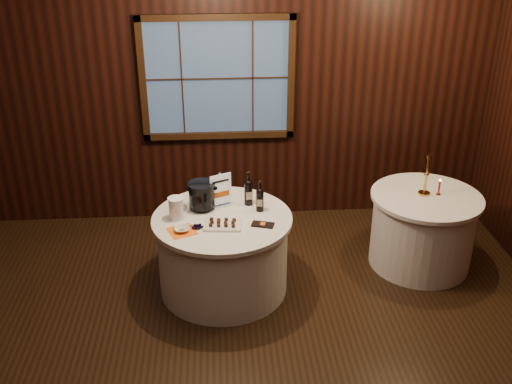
{
  "coord_description": "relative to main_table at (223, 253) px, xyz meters",
  "views": [
    {
      "loc": [
        -0.02,
        -3.77,
        3.37
      ],
      "look_at": [
        0.3,
        0.9,
        1.06
      ],
      "focal_mm": 42.0,
      "sensor_mm": 36.0,
      "label": 1
    }
  ],
  "objects": [
    {
      "name": "ice_bucket",
      "position": [
        -0.18,
        0.18,
        0.52
      ],
      "size": [
        0.26,
        0.26,
        0.26
      ],
      "color": "black",
      "rests_on": "main_table"
    },
    {
      "name": "chocolate_box",
      "position": [
        0.36,
        -0.18,
        0.39
      ],
      "size": [
        0.22,
        0.15,
        0.02
      ],
      "primitive_type": "cube",
      "rotation": [
        0.0,
        0.0,
        -0.29
      ],
      "color": "black",
      "rests_on": "main_table"
    },
    {
      "name": "back_wall",
      "position": [
        0.0,
        1.48,
        1.16
      ],
      "size": [
        6.0,
        0.1,
        3.0
      ],
      "color": "black",
      "rests_on": "ground"
    },
    {
      "name": "glass_pitcher",
      "position": [
        -0.41,
        0.01,
        0.49
      ],
      "size": [
        0.19,
        0.14,
        0.2
      ],
      "rotation": [
        0.0,
        0.0,
        0.02
      ],
      "color": "white",
      "rests_on": "main_table"
    },
    {
      "name": "side_table",
      "position": [
        2.0,
        0.3,
        0.0
      ],
      "size": [
        1.08,
        1.08,
        0.77
      ],
      "color": "white",
      "rests_on": "ground"
    },
    {
      "name": "grape_bunch",
      "position": [
        -0.22,
        -0.19,
        0.4
      ],
      "size": [
        0.17,
        0.06,
        0.04
      ],
      "rotation": [
        0.0,
        0.0,
        -0.01
      ],
      "color": "black",
      "rests_on": "main_table"
    },
    {
      "name": "chocolate_plate",
      "position": [
        0.0,
        -0.16,
        0.4
      ],
      "size": [
        0.35,
        0.25,
        0.05
      ],
      "rotation": [
        0.0,
        0.0,
        -0.09
      ],
      "color": "silver",
      "rests_on": "main_table"
    },
    {
      "name": "red_candle",
      "position": [
        2.11,
        0.3,
        0.45
      ],
      "size": [
        0.05,
        0.05,
        0.17
      ],
      "color": "gold",
      "rests_on": "side_table"
    },
    {
      "name": "port_bottle_left",
      "position": [
        0.25,
        0.24,
        0.53
      ],
      "size": [
        0.08,
        0.08,
        0.33
      ],
      "rotation": [
        0.0,
        0.0,
        0.11
      ],
      "color": "black",
      "rests_on": "main_table"
    },
    {
      "name": "main_table",
      "position": [
        0.0,
        0.0,
        0.0
      ],
      "size": [
        1.28,
        1.28,
        0.77
      ],
      "color": "white",
      "rests_on": "ground"
    },
    {
      "name": "cracker_bowl",
      "position": [
        -0.35,
        -0.24,
        0.4
      ],
      "size": [
        0.14,
        0.14,
        0.03
      ],
      "primitive_type": "imported",
      "rotation": [
        0.0,
        0.0,
        0.09
      ],
      "color": "silver",
      "rests_on": "orange_napkin"
    },
    {
      "name": "brass_candlestick",
      "position": [
        1.98,
        0.33,
        0.53
      ],
      "size": [
        0.12,
        0.12,
        0.42
      ],
      "color": "gold",
      "rests_on": "side_table"
    },
    {
      "name": "orange_napkin",
      "position": [
        -0.35,
        -0.24,
        0.38
      ],
      "size": [
        0.29,
        0.29,
        0.0
      ],
      "primitive_type": "cube",
      "rotation": [
        0.0,
        0.0,
        0.39
      ],
      "color": "orange",
      "rests_on": "main_table"
    },
    {
      "name": "sign_stand",
      "position": [
        -0.01,
        0.21,
        0.5
      ],
      "size": [
        0.2,
        0.17,
        0.34
      ],
      "rotation": [
        0.0,
        0.0,
        0.43
      ],
      "color": "silver",
      "rests_on": "main_table"
    },
    {
      "name": "port_bottle_right",
      "position": [
        0.35,
        0.1,
        0.51
      ],
      "size": [
        0.07,
        0.08,
        0.3
      ],
      "rotation": [
        0.0,
        0.0,
        -0.16
      ],
      "color": "black",
      "rests_on": "main_table"
    },
    {
      "name": "ground",
      "position": [
        0.0,
        -1.0,
        -0.39
      ],
      "size": [
        6.0,
        6.0,
        0.0
      ],
      "primitive_type": "plane",
      "color": "black",
      "rests_on": "ground"
    }
  ]
}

